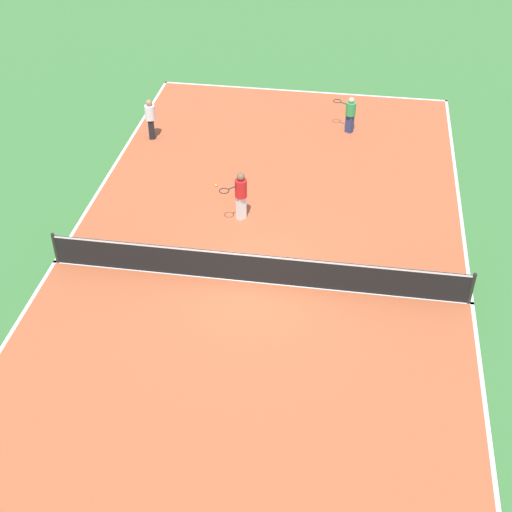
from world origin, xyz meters
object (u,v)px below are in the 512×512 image
player_near_white (150,117)px  player_far_green (350,113)px  player_coach_red (241,193)px  tennis_net (256,267)px  tennis_ball_right_alley (216,185)px

player_near_white → player_far_green: bearing=88.0°
player_coach_red → player_near_white: player_coach_red is taller
player_coach_red → tennis_net: bearing=61.2°
player_coach_red → player_near_white: size_ratio=1.07×
player_coach_red → player_far_green: size_ratio=1.17×
player_coach_red → player_far_green: player_coach_red is taller
player_near_white → player_far_green: 7.18m
tennis_ball_right_alley → tennis_net: bearing=113.9°
player_coach_red → player_far_green: 6.83m
player_near_white → tennis_ball_right_alley: bearing=30.7°
player_coach_red → player_near_white: 6.11m
tennis_net → tennis_ball_right_alley: 5.06m
player_far_green → tennis_ball_right_alley: size_ratio=19.98×
tennis_net → player_coach_red: size_ratio=7.13×
player_near_white → tennis_ball_right_alley: 4.19m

